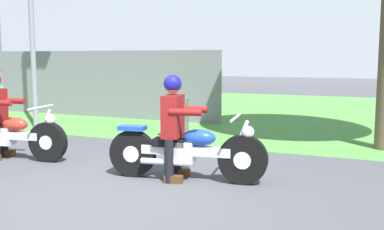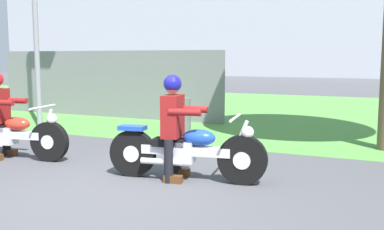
{
  "view_description": "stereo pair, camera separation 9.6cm",
  "coord_description": "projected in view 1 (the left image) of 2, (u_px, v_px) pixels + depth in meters",
  "views": [
    {
      "loc": [
        2.93,
        -4.32,
        1.62
      ],
      "look_at": [
        0.54,
        1.23,
        0.85
      ],
      "focal_mm": 42.25,
      "sensor_mm": 36.0,
      "label": 1
    },
    {
      "loc": [
        3.02,
        -4.28,
        1.62
      ],
      "look_at": [
        0.54,
        1.23,
        0.85
      ],
      "focal_mm": 42.25,
      "sensor_mm": 36.0,
      "label": 2
    }
  ],
  "objects": [
    {
      "name": "grass_verge",
      "position": [
        280.0,
        111.0,
        13.68
      ],
      "size": [
        60.0,
        12.0,
        0.01
      ],
      "primitive_type": "cube",
      "color": "#549342",
      "rests_on": "ground"
    },
    {
      "name": "rider_lead",
      "position": [
        174.0,
        119.0,
        5.95
      ],
      "size": [
        0.59,
        0.52,
        1.4
      ],
      "rotation": [
        0.0,
        0.0,
        0.15
      ],
      "color": "black",
      "rests_on": "ground"
    },
    {
      "name": "ground",
      "position": [
        108.0,
        197.0,
        5.29
      ],
      "size": [
        120.0,
        120.0,
        0.0
      ],
      "primitive_type": "plane",
      "color": "#4C4C51"
    },
    {
      "name": "trash_can",
      "position": [
        178.0,
        118.0,
        9.02
      ],
      "size": [
        0.44,
        0.44,
        0.82
      ],
      "primitive_type": "cylinder",
      "color": "#595E5B",
      "rests_on": "ground"
    },
    {
      "name": "fence_segment",
      "position": [
        100.0,
        84.0,
        12.31
      ],
      "size": [
        7.0,
        0.06,
        1.8
      ],
      "primitive_type": "cube",
      "color": "slate",
      "rests_on": "ground"
    },
    {
      "name": "motorcycle_lead",
      "position": [
        186.0,
        151.0,
        5.96
      ],
      "size": [
        2.15,
        0.69,
        0.88
      ],
      "rotation": [
        0.0,
        0.0,
        0.15
      ],
      "color": "black",
      "rests_on": "ground"
    },
    {
      "name": "motorcycle_follow",
      "position": [
        6.0,
        135.0,
        7.21
      ],
      "size": [
        2.13,
        0.69,
        0.87
      ],
      "rotation": [
        0.0,
        0.0,
        0.15
      ],
      "color": "black",
      "rests_on": "ground"
    }
  ]
}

